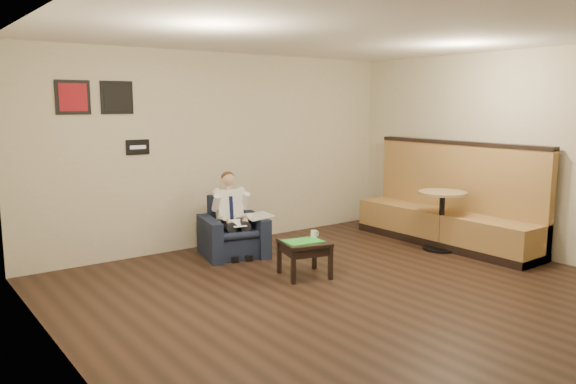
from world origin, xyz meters
TOP-DOWN VIEW (x-y plane):
  - ground at (0.00, 0.00)m, footprint 6.00×6.00m
  - wall_back at (0.00, 3.00)m, footprint 6.00×0.02m
  - wall_left at (-3.00, 0.00)m, footprint 0.02×6.00m
  - wall_right at (3.00, 0.00)m, footprint 0.02×6.00m
  - ceiling at (0.00, 0.00)m, footprint 6.00×6.00m
  - seating_sign at (-1.30, 2.98)m, footprint 0.32×0.02m
  - art_print_left at (-2.10, 2.98)m, footprint 0.42×0.03m
  - art_print_right at (-1.55, 2.98)m, footprint 0.42×0.03m
  - armchair at (-0.26, 2.30)m, footprint 0.99×0.99m
  - seated_man at (-0.28, 2.20)m, footprint 0.69×0.88m
  - lap_papers at (-0.30, 2.11)m, footprint 0.22×0.29m
  - newspaper at (0.05, 2.14)m, footprint 0.42×0.49m
  - side_table at (-0.06, 0.97)m, footprint 0.66×0.66m
  - green_folder at (-0.09, 0.96)m, footprint 0.47×0.36m
  - coffee_mug at (0.14, 1.03)m, footprint 0.10×0.10m
  - smartphone at (0.03, 1.10)m, footprint 0.15×0.12m
  - banquette at (2.59, 0.96)m, footprint 0.70×2.93m
  - cafe_table at (2.29, 0.79)m, footprint 0.84×0.84m

SIDE VIEW (x-z plane):
  - ground at x=0.00m, z-range 0.00..0.00m
  - side_table at x=-0.06m, z-range 0.00..0.44m
  - armchair at x=-0.26m, z-range 0.00..0.80m
  - cafe_table at x=2.29m, z-range 0.00..0.84m
  - smartphone at x=0.03m, z-range 0.44..0.45m
  - green_folder at x=-0.09m, z-range 0.44..0.45m
  - coffee_mug at x=0.14m, z-range 0.44..0.53m
  - lap_papers at x=-0.30m, z-range 0.49..0.49m
  - newspaper at x=0.05m, z-range 0.54..0.55m
  - seated_man at x=-0.28m, z-range 0.00..1.09m
  - banquette at x=2.59m, z-range 0.00..1.50m
  - wall_back at x=0.00m, z-range 0.00..2.80m
  - wall_left at x=-3.00m, z-range 0.00..2.80m
  - wall_right at x=3.00m, z-range 0.00..2.80m
  - seating_sign at x=-1.30m, z-range 1.40..1.60m
  - art_print_left at x=-2.10m, z-range 1.94..2.36m
  - art_print_right at x=-1.55m, z-range 1.94..2.36m
  - ceiling at x=0.00m, z-range 2.79..2.81m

